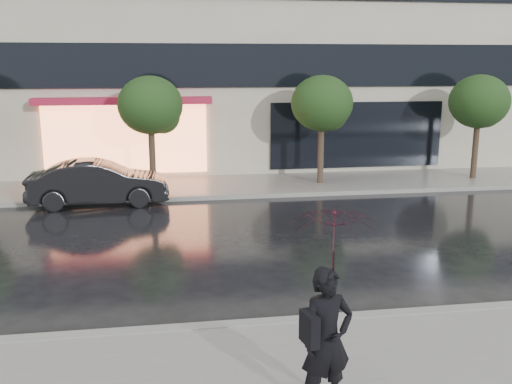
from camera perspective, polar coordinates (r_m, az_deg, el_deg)
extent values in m
plane|color=black|center=(11.00, 4.80, -10.83)|extent=(120.00, 120.00, 0.00)
cube|color=slate|center=(20.64, -1.84, 0.66)|extent=(60.00, 3.50, 0.12)
cube|color=gray|center=(10.09, 6.16, -12.70)|extent=(60.00, 0.25, 0.14)
cube|color=gray|center=(18.95, -1.19, -0.41)|extent=(60.00, 0.25, 0.14)
cube|color=black|center=(21.86, -2.47, 12.53)|extent=(28.00, 0.12, 1.60)
cube|color=#FF8C59|center=(21.94, -12.88, 5.15)|extent=(6.00, 0.10, 2.60)
cube|color=#A61938|center=(21.48, -13.13, 8.87)|extent=(6.40, 0.70, 0.25)
cube|color=black|center=(23.13, 10.06, 5.65)|extent=(7.00, 0.10, 2.60)
cylinder|color=#33261C|center=(20.07, -10.32, 3.13)|extent=(0.22, 0.22, 2.20)
ellipsoid|color=#163414|center=(19.84, -10.54, 8.54)|extent=(2.20, 2.20, 1.98)
sphere|color=#163414|center=(20.07, -9.32, 7.49)|extent=(1.20, 1.20, 1.20)
cylinder|color=#33261C|center=(20.78, 6.48, 3.58)|extent=(0.22, 0.22, 2.20)
ellipsoid|color=#163414|center=(20.57, 6.62, 8.81)|extent=(2.20, 2.20, 1.98)
sphere|color=#163414|center=(20.90, 7.51, 7.75)|extent=(1.20, 1.20, 1.20)
cylinder|color=#33261C|center=(23.09, 21.04, 3.73)|extent=(0.22, 0.22, 2.20)
ellipsoid|color=#163414|center=(22.89, 21.42, 8.42)|extent=(2.20, 2.20, 1.98)
sphere|color=#163414|center=(23.29, 21.95, 7.45)|extent=(1.20, 1.20, 1.20)
imported|color=black|center=(18.59, -15.44, 0.88)|extent=(4.37, 1.68, 1.42)
imported|color=black|center=(7.34, 7.10, -14.46)|extent=(0.76, 0.57, 1.86)
imported|color=#3D0B18|center=(6.90, 7.84, -5.38)|extent=(1.20, 1.22, 0.93)
cylinder|color=black|center=(7.08, 7.71, -9.44)|extent=(0.02, 0.02, 0.93)
cube|color=black|center=(7.08, 5.37, -13.47)|extent=(0.19, 0.37, 0.40)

